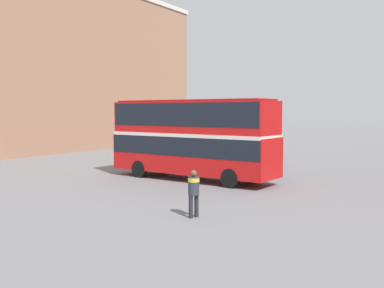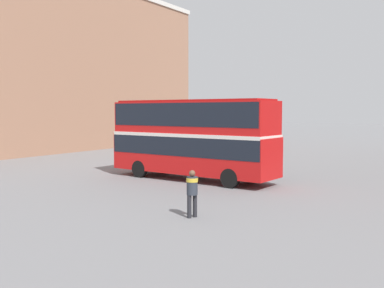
% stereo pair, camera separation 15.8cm
% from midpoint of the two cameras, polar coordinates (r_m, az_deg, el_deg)
% --- Properties ---
extents(ground_plane, '(240.00, 240.00, 0.00)m').
position_cam_midpoint_polar(ground_plane, '(25.41, 3.89, -4.75)').
color(ground_plane, slate).
extents(building_row_left, '(10.60, 38.86, 17.10)m').
position_cam_midpoint_polar(building_row_left, '(48.94, -18.30, 9.42)').
color(building_row_left, '#9E7056').
rests_on(building_row_left, ground_plane).
extents(double_decker_bus, '(10.31, 3.36, 4.58)m').
position_cam_midpoint_polar(double_decker_bus, '(25.69, -0.18, 1.26)').
color(double_decker_bus, red).
rests_on(double_decker_bus, ground_plane).
extents(pedestrian_foreground, '(0.56, 0.56, 1.78)m').
position_cam_midpoint_polar(pedestrian_foreground, '(16.72, -0.06, -5.68)').
color(pedestrian_foreground, '#232328').
rests_on(pedestrian_foreground, ground_plane).
extents(parked_car_kerb_far, '(4.35, 2.28, 1.44)m').
position_cam_midpoint_polar(parked_car_kerb_far, '(35.67, 0.69, -0.95)').
color(parked_car_kerb_far, black).
rests_on(parked_car_kerb_far, ground_plane).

